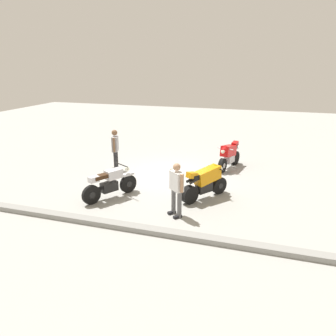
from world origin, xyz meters
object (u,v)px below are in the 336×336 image
person_in_gray_shirt (115,148)px  person_in_white_shirt (176,187)px  motorcycle_orange_sportbike (205,181)px  motorcycle_silver_cruiser (110,183)px  motorcycle_red_sportbike (229,155)px

person_in_gray_shirt → person_in_white_shirt: 4.79m
motorcycle_orange_sportbike → person_in_white_shirt: bearing=-164.8°
motorcycle_orange_sportbike → motorcycle_silver_cruiser: motorcycle_orange_sportbike is taller
motorcycle_red_sportbike → person_in_gray_shirt: (4.46, 1.78, 0.42)m
motorcycle_silver_cruiser → person_in_gray_shirt: bearing=52.0°
motorcycle_red_sportbike → motorcycle_orange_sportbike: size_ratio=1.13×
motorcycle_red_sportbike → person_in_white_shirt: bearing=5.3°
motorcycle_orange_sportbike → person_in_gray_shirt: 4.46m
motorcycle_orange_sportbike → motorcycle_silver_cruiser: bearing=142.7°
motorcycle_orange_sportbike → person_in_gray_shirt: bearing=103.0°
motorcycle_orange_sportbike → person_in_gray_shirt: (4.11, -1.69, 0.42)m
motorcycle_orange_sportbike → person_in_white_shirt: size_ratio=1.04×
person_in_gray_shirt → motorcycle_orange_sportbike: bearing=139.7°
motorcycle_orange_sportbike → motorcycle_silver_cruiser: (3.04, 0.94, -0.07)m
motorcycle_red_sportbike → motorcycle_orange_sportbike: bearing=9.9°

